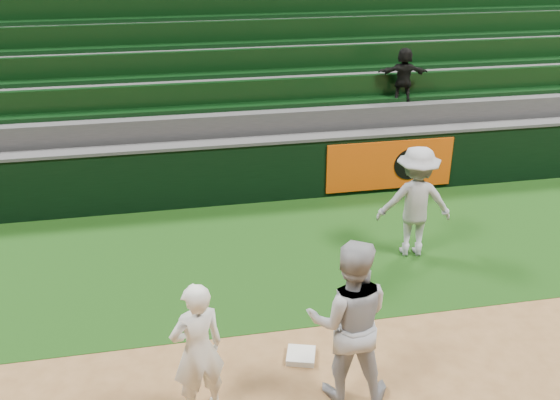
# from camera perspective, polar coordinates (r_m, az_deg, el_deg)

# --- Properties ---
(ground) EXTENTS (70.00, 70.00, 0.00)m
(ground) POSITION_cam_1_polar(r_m,az_deg,el_deg) (7.93, 1.59, -15.66)
(ground) COLOR brown
(ground) RESTS_ON ground
(foul_grass) EXTENTS (36.00, 4.20, 0.01)m
(foul_grass) POSITION_cam_1_polar(r_m,az_deg,el_deg) (10.35, -2.05, -5.05)
(foul_grass) COLOR black
(foul_grass) RESTS_ON ground
(first_base) EXTENTS (0.44, 0.44, 0.08)m
(first_base) POSITION_cam_1_polar(r_m,az_deg,el_deg) (8.14, 1.93, -14.04)
(first_base) COLOR silver
(first_base) RESTS_ON ground
(first_baseman) EXTENTS (0.70, 0.56, 1.66)m
(first_baseman) POSITION_cam_1_polar(r_m,az_deg,el_deg) (7.00, -7.55, -13.45)
(first_baseman) COLOR white
(first_baseman) RESTS_ON ground
(baserunner) EXTENTS (1.12, 0.95, 2.00)m
(baserunner) POSITION_cam_1_polar(r_m,az_deg,el_deg) (7.13, 6.32, -10.91)
(baserunner) COLOR #A5A8B0
(baserunner) RESTS_ON ground
(base_coach) EXTENTS (1.30, 0.89, 1.85)m
(base_coach) POSITION_cam_1_polar(r_m,az_deg,el_deg) (10.23, 12.25, -0.16)
(base_coach) COLOR #9FA2AC
(base_coach) RESTS_ON foul_grass
(field_wall) EXTENTS (36.00, 0.45, 1.25)m
(field_wall) POSITION_cam_1_polar(r_m,az_deg,el_deg) (12.05, -3.66, 2.67)
(field_wall) COLOR black
(field_wall) RESTS_ON ground
(stadium_seating) EXTENTS (36.00, 5.95, 5.11)m
(stadium_seating) POSITION_cam_1_polar(r_m,az_deg,el_deg) (15.31, -5.86, 11.56)
(stadium_seating) COLOR #333436
(stadium_seating) RESTS_ON ground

